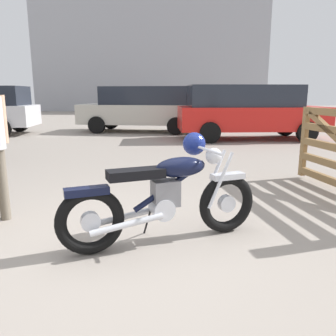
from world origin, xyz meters
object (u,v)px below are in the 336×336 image
(white_estate_far, at_px, (143,108))
(vintage_motorcycle, at_px, (168,194))
(dark_sedan_left, at_px, (248,110))
(pale_sedan_back, at_px, (241,106))
(red_hatchback_near, at_px, (188,105))

(white_estate_far, bearing_deg, vintage_motorcycle, 103.75)
(dark_sedan_left, xyz_separation_m, pale_sedan_back, (1.52, 6.62, -0.10))
(vintage_motorcycle, bearing_deg, red_hatchback_near, 64.68)
(vintage_motorcycle, distance_m, white_estate_far, 10.27)
(vintage_motorcycle, xyz_separation_m, dark_sedan_left, (3.03, 7.79, 0.45))
(red_hatchback_near, bearing_deg, dark_sedan_left, -86.14)
(dark_sedan_left, bearing_deg, vintage_motorcycle, -110.97)
(vintage_motorcycle, distance_m, red_hatchback_near, 16.36)
(dark_sedan_left, bearing_deg, white_estate_far, 144.71)
(dark_sedan_left, height_order, pale_sedan_back, dark_sedan_left)
(pale_sedan_back, bearing_deg, white_estate_far, 34.62)
(dark_sedan_left, xyz_separation_m, white_estate_far, (-3.45, 2.47, 0.00))
(pale_sedan_back, distance_m, white_estate_far, 6.48)
(vintage_motorcycle, distance_m, dark_sedan_left, 8.37)
(vintage_motorcycle, height_order, red_hatchback_near, red_hatchback_near)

